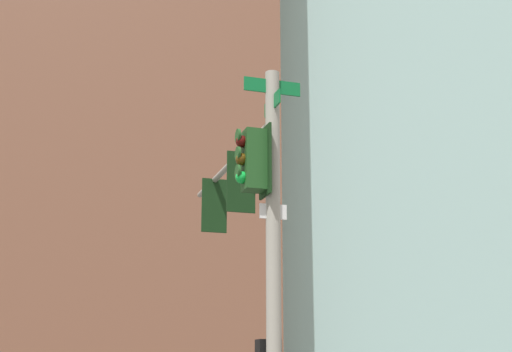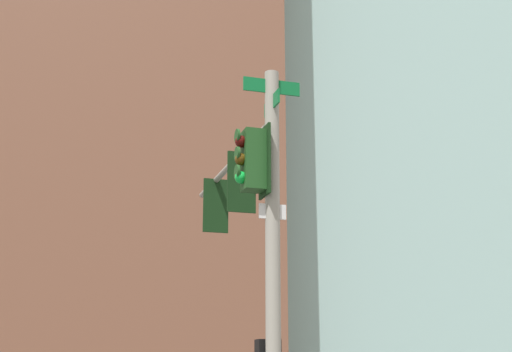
{
  "view_description": "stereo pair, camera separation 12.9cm",
  "coord_description": "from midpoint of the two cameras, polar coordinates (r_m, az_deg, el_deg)",
  "views": [
    {
      "loc": [
        -11.32,
        1.25,
        2.3
      ],
      "look_at": [
        0.47,
        0.37,
        5.59
      ],
      "focal_mm": 49.79,
      "sensor_mm": 36.0,
      "label": 1
    },
    {
      "loc": [
        -11.33,
        1.12,
        2.3
      ],
      "look_at": [
        0.47,
        0.37,
        5.59
      ],
      "focal_mm": 49.79,
      "sensor_mm": 36.0,
      "label": 2
    }
  ],
  "objects": [
    {
      "name": "signal_pole_assembly",
      "position": [
        12.35,
        -0.34,
        -3.75
      ],
      "size": [
        5.48,
        1.74,
        7.15
      ],
      "rotation": [
        0.0,
        0.0,
        0.23
      ],
      "color": "#9E998C",
      "rests_on": "ground_plane"
    },
    {
      "name": "building_brick_nearside",
      "position": [
        50.35,
        -8.14,
        12.01
      ],
      "size": [
        25.98,
        15.29,
        50.92
      ],
      "primitive_type": "cube",
      "color": "brown",
      "rests_on": "ground_plane"
    },
    {
      "name": "building_brick_midblock",
      "position": [
        47.12,
        -2.47,
        3.77
      ],
      "size": [
        19.29,
        15.58,
        35.75
      ],
      "primitive_type": "cube",
      "color": "brown",
      "rests_on": "ground_plane"
    },
    {
      "name": "building_glass_tower",
      "position": [
        57.53,
        10.78,
        13.21
      ],
      "size": [
        28.46,
        33.24,
        59.41
      ],
      "primitive_type": "cube",
      "color": "#9EC6C1",
      "rests_on": "ground_plane"
    },
    {
      "name": "building_brick_farside",
      "position": [
        75.92,
        -6.61,
        -2.36
      ],
      "size": [
        16.39,
        15.71,
        38.95
      ],
      "primitive_type": "cube",
      "color": "brown",
      "rests_on": "ground_plane"
    }
  ]
}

